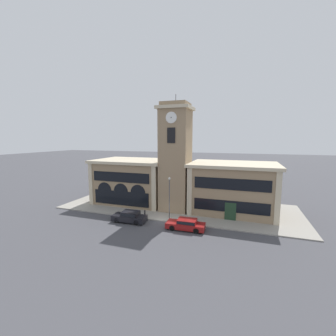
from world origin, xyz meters
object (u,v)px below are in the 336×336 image
at_px(parked_car_near, 130,216).
at_px(bollard, 145,214).
at_px(parked_car_mid, 186,224).
at_px(street_lamp, 169,192).

relative_size(parked_car_near, bollard, 4.39).
bearing_deg(bollard, parked_car_mid, -17.01).
bearing_deg(parked_car_mid, street_lamp, -39.37).
relative_size(parked_car_mid, bollard, 4.57).
bearing_deg(street_lamp, bollard, -175.22).
relative_size(parked_car_near, parked_car_mid, 0.96).
distance_m(parked_car_near, bollard, 2.40).
distance_m(parked_car_mid, bollard, 6.85).
height_order(parked_car_near, street_lamp, street_lamp).
distance_m(parked_car_near, street_lamp, 6.31).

